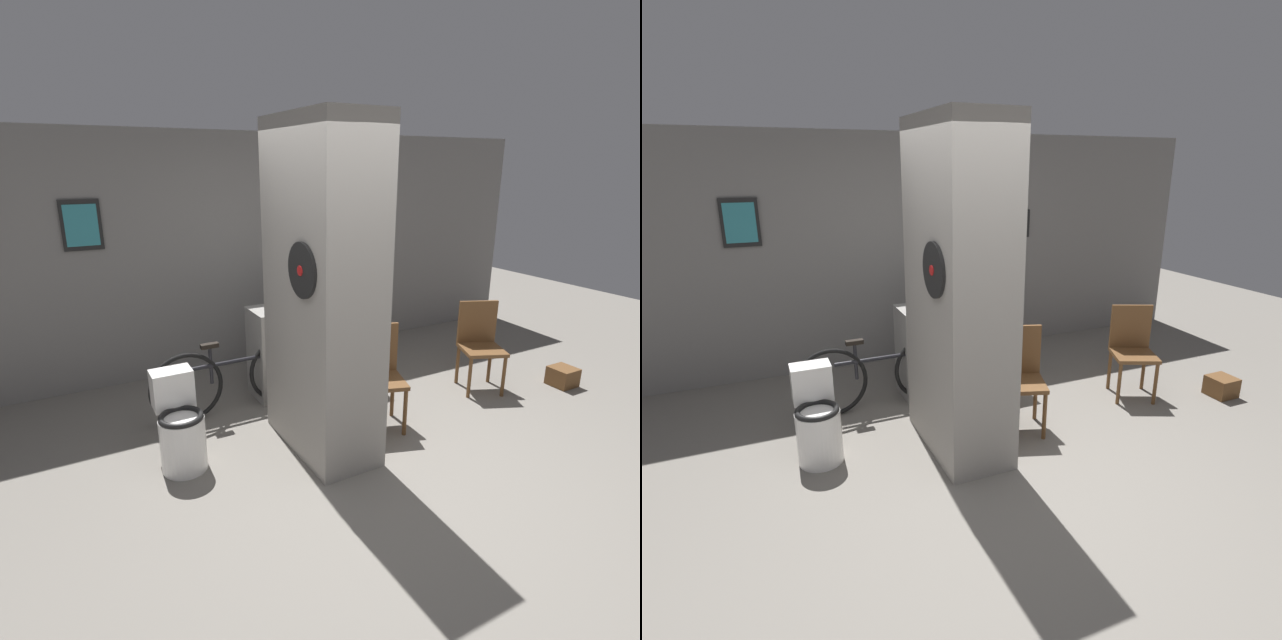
% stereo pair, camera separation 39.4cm
% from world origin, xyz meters
% --- Properties ---
extents(ground_plane, '(14.00, 14.00, 0.00)m').
position_xyz_m(ground_plane, '(0.00, 0.00, 0.00)').
color(ground_plane, slate).
extents(wall_back, '(8.00, 0.09, 2.60)m').
position_xyz_m(wall_back, '(0.00, 2.63, 1.30)').
color(wall_back, gray).
rests_on(wall_back, ground_plane).
extents(pillar_center, '(0.57, 1.07, 2.60)m').
position_xyz_m(pillar_center, '(-0.11, 0.54, 1.30)').
color(pillar_center, gray).
rests_on(pillar_center, ground_plane).
extents(counter_shelf, '(1.23, 0.44, 0.91)m').
position_xyz_m(counter_shelf, '(0.33, 1.58, 0.46)').
color(counter_shelf, gray).
rests_on(counter_shelf, ground_plane).
extents(toilet, '(0.35, 0.51, 0.73)m').
position_xyz_m(toilet, '(-1.21, 0.78, 0.32)').
color(toilet, white).
rests_on(toilet, ground_plane).
extents(chair_near_pillar, '(0.51, 0.51, 0.91)m').
position_xyz_m(chair_near_pillar, '(0.50, 0.60, 0.50)').
color(chair_near_pillar, brown).
rests_on(chair_near_pillar, ground_plane).
extents(chair_by_doorway, '(0.54, 0.54, 0.91)m').
position_xyz_m(chair_by_doorway, '(1.87, 0.74, 0.50)').
color(chair_by_doorway, brown).
rests_on(chair_by_doorway, ground_plane).
extents(bicycle, '(1.60, 0.42, 0.72)m').
position_xyz_m(bicycle, '(-0.53, 1.43, 0.35)').
color(bicycle, black).
rests_on(bicycle, ground_plane).
extents(bottle_tall, '(0.09, 0.09, 0.30)m').
position_xyz_m(bottle_tall, '(0.20, 1.59, 1.02)').
color(bottle_tall, '#267233').
rests_on(bottle_tall, counter_shelf).
extents(floor_crate, '(0.25, 0.25, 0.20)m').
position_xyz_m(floor_crate, '(2.70, 0.32, 0.10)').
color(floor_crate, brown).
rests_on(floor_crate, ground_plane).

